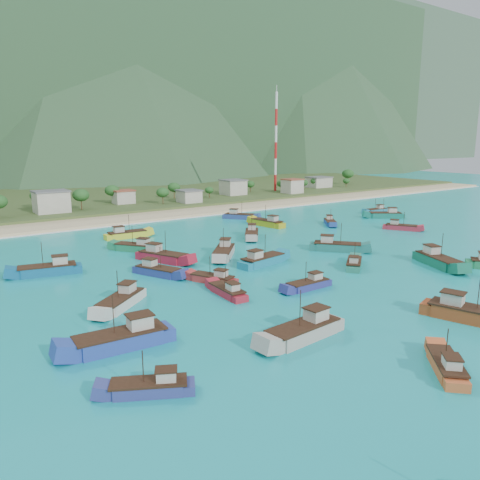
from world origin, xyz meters
TOP-DOWN VIEW (x-y plane):
  - ground at (0.00, 0.00)m, footprint 600.00×600.00m
  - beach at (0.00, 79.00)m, footprint 400.00×18.00m
  - land at (0.00, 140.00)m, footprint 400.00×110.00m
  - surf_line at (0.00, 69.50)m, footprint 400.00×2.50m
  - village at (8.22, 102.90)m, footprint 218.96×28.51m
  - vegetation at (-3.99, 103.38)m, footprint 276.75×25.21m
  - radio_tower at (79.98, 108.00)m, footprint 1.20×1.20m
  - boat_0 at (-12.05, 16.92)m, footprint 10.81×11.45m
  - boat_1 at (-4.81, -36.25)m, footprint 7.26×13.37m
  - boat_2 at (-9.60, 6.12)m, footprint 12.06×5.29m
  - boat_3 at (-51.24, -27.45)m, footprint 9.11×6.60m
  - boat_4 at (-25.32, 21.31)m, footprint 8.34×12.80m
  - boat_5 at (-28.56, -26.64)m, footprint 12.65×4.62m
  - boat_6 at (-43.61, -0.66)m, footprint 10.70×9.53m
  - boat_7 at (-21.87, 49.63)m, footprint 11.46×3.91m
  - boat_8 at (63.24, 29.71)m, footprint 11.42×9.88m
  - boat_10 at (38.06, 31.62)m, footprint 7.86×9.06m
  - boat_11 at (-49.26, -15.10)m, footprint 13.14×4.73m
  - boat_12 at (21.60, 57.45)m, footprint 9.13×10.61m
  - boat_13 at (-13.04, -11.40)m, footprint 9.19×2.72m
  - boat_14 at (12.85, 5.79)m, footprint 10.69×11.74m
  - boat_15 at (20.52, 41.12)m, footprint 5.02×12.12m
  - boat_16 at (20.04, -16.07)m, footprint 8.48×13.19m
  - boat_18 at (-48.20, 25.02)m, footprint 12.52×6.05m
  - boat_21 at (4.71, -6.62)m, footprint 9.01×7.83m
  - boat_23 at (48.55, 13.27)m, footprint 7.45×9.97m
  - boat_25 at (70.20, 39.00)m, footprint 9.85×3.79m
  - boat_26 at (-26.02, 33.77)m, footprint 9.00×10.64m
  - boat_27 at (-24.86, 1.52)m, footprint 6.37×9.48m
  - boat_28 at (-31.02, 12.14)m, footprint 6.97×10.69m
  - boat_29 at (-21.93, -42.97)m, footprint 8.35×8.35m
  - boat_30 at (-26.88, -6.11)m, footprint 3.24×9.26m
  - boat_31 at (6.01, 30.17)m, footprint 9.59×10.86m

SIDE VIEW (x-z plane):
  - ground at x=0.00m, z-range 0.00..0.00m
  - beach at x=0.00m, z-range -0.60..0.60m
  - land at x=0.00m, z-range -1.20..1.20m
  - surf_line at x=0.00m, z-range -0.04..0.04m
  - boat_3 at x=-51.24m, z-range -2.07..3.21m
  - boat_30 at x=-26.88m, z-range -2.11..3.28m
  - boat_29 at x=-21.93m, z-range -2.11..3.28m
  - boat_13 at x=-13.04m, z-range -2.12..3.31m
  - boat_27 at x=-24.86m, z-range -2.12..3.31m
  - boat_21 at x=4.71m, z-range -2.14..3.34m
  - boat_10 at x=38.06m, z-range -2.14..3.36m
  - boat_25 at x=70.20m, z-range -2.20..3.48m
  - boat_23 at x=48.55m, z-range -2.24..3.57m
  - boat_28 at x=-31.02m, z-range -2.34..3.77m
  - boat_26 at x=-26.02m, z-range -2.43..3.98m
  - boat_12 at x=21.60m, z-range -2.44..3.99m
  - boat_6 at x=-43.61m, z-range -2.48..4.08m
  - boat_31 at x=6.01m, z-range -2.51..4.13m
  - boat_7 at x=-21.87m, z-range -2.52..4.16m
  - boat_2 at x=-9.60m, z-range -2.58..4.30m
  - boat_8 at x=63.24m, z-range -2.60..4.33m
  - boat_15 at x=20.52m, z-range -2.60..4.35m
  - boat_18 at x=-48.20m, z-range -2.66..4.46m
  - boat_0 at x=-12.05m, z-range -2.68..4.51m
  - boat_14 at x=12.85m, z-range -2.70..4.56m
  - boat_4 at x=-25.32m, z-range -2.72..4.59m
  - boat_5 at x=-28.56m, z-range -2.73..4.60m
  - boat_16 at x=20.04m, z-range -2.79..4.74m
  - boat_1 at x=-4.81m, z-range -2.80..4.77m
  - boat_11 at x=-49.26m, z-range -2.82..4.81m
  - village at x=8.22m, z-range 1.09..8.35m
  - vegetation at x=-3.99m, z-range 0.79..9.53m
  - radio_tower at x=79.98m, z-range 1.60..48.56m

